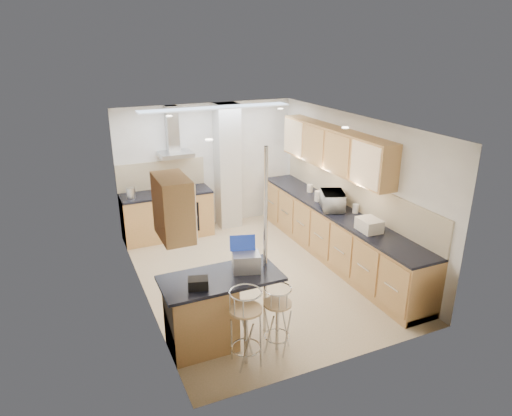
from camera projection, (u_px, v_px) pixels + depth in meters
name	position (u px, v px, depth m)	size (l,w,h in m)	color
ground	(256.00, 274.00, 7.53)	(4.80, 4.80, 0.00)	tan
room_shell	(265.00, 176.00, 7.44)	(3.64, 4.84, 2.51)	silver
right_counter	(335.00, 234.00, 7.94)	(0.63, 4.40, 0.92)	tan
back_counter	(167.00, 215.00, 8.81)	(1.70, 0.63, 0.92)	tan
peninsula	(222.00, 310.00, 5.70)	(1.47, 0.72, 0.94)	tan
microwave	(333.00, 201.00, 7.74)	(0.54, 0.37, 0.30)	silver
laptop	(246.00, 262.00, 5.64)	(0.34, 0.25, 0.23)	#97999E
bag	(198.00, 283.00, 5.26)	(0.23, 0.17, 0.13)	black
bar_stool_near	(246.00, 328.00, 5.30)	(0.40, 0.40, 0.99)	tan
bar_stool_end	(277.00, 319.00, 5.56)	(0.36, 0.36, 0.88)	tan
jar_a	(318.00, 196.00, 8.14)	(0.12, 0.12, 0.18)	silver
jar_b	(310.00, 188.00, 8.64)	(0.11, 0.11, 0.14)	silver
jar_c	(372.00, 224.00, 6.92)	(0.14, 0.14, 0.19)	beige
jar_d	(355.00, 209.00, 7.60)	(0.10, 0.10, 0.15)	silver
bread_bin	(369.00, 225.00, 6.88)	(0.29, 0.37, 0.19)	silver
kettle	(131.00, 193.00, 8.27)	(0.16, 0.16, 0.21)	#B5B8BA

